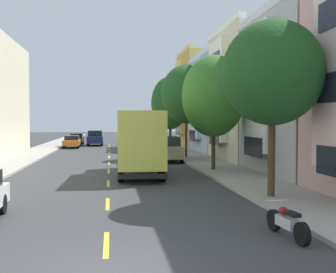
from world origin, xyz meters
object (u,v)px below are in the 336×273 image
Objects in this scene: street_tree_third at (186,94)px; parked_wagon_charcoal at (139,136)px; street_tree_second at (214,96)px; street_tree_farthest at (170,103)px; street_tree_nearest at (272,73)px; parked_hatchback_black at (76,139)px; parked_motorcycle at (287,222)px; parked_sedan_orange at (72,141)px; parked_suv_burgundy at (141,137)px; delivery_box_truck at (140,140)px; parked_suv_champagne at (167,148)px; moving_navy_sedan at (95,138)px.

street_tree_third is 1.62× the size of parked_wagon_charcoal.
street_tree_second is 18.04m from street_tree_farthest.
parked_hatchback_black is at bearing 105.25° from street_tree_nearest.
street_tree_nearest is at bearing 71.85° from parked_motorcycle.
parked_sedan_orange is at bearing 108.02° from street_tree_nearest.
parked_motorcycle is (-1.65, -23.07, -4.95)m from street_tree_third.
street_tree_third is at bearing -84.57° from parked_suv_burgundy.
street_tree_nearest is at bearing -71.98° from parked_sedan_orange.
street_tree_farthest is 16.90m from parked_hatchback_black.
parked_hatchback_black is 0.84× the size of parked_suv_burgundy.
street_tree_third is 11.75m from delivery_box_truck.
parked_suv_burgundy is at bearing 93.88° from street_tree_second.
delivery_box_truck is 26.07m from parked_sedan_orange.
street_tree_third is at bearing 48.98° from parked_suv_champagne.
street_tree_second is at bearing -74.35° from parked_suv_champagne.
moving_navy_sedan is (-6.20, -8.82, 0.18)m from parked_wagon_charcoal.
delivery_box_truck is 38.43m from parked_wagon_charcoal.
street_tree_second is 0.90× the size of delivery_box_truck.
street_tree_second reaches higher than parked_suv_champagne.
street_tree_nearest reaches higher than parked_suv_burgundy.
parked_sedan_orange is at bearing 150.81° from street_tree_farthest.
delivery_box_truck is at bearing -83.06° from moving_navy_sedan.
street_tree_farthest is at bearing -48.95° from parked_hatchback_black.
parked_hatchback_black is (-8.83, 23.54, -0.23)m from parked_suv_champagne.
street_tree_third reaches higher than parked_sedan_orange.
moving_navy_sedan is (-3.59, 29.50, -1.03)m from delivery_box_truck.
street_tree_farthest reaches higher than street_tree_third.
street_tree_nearest reaches higher than delivery_box_truck.
delivery_box_truck is (-4.61, -19.30, -3.01)m from street_tree_farthest.
street_tree_third is (0.00, 18.03, 0.38)m from street_tree_nearest.
street_tree_second is at bearing 15.37° from delivery_box_truck.
street_tree_third reaches higher than moving_navy_sedan.
delivery_box_truck is 32.24m from parked_hatchback_black.
delivery_box_truck is 3.78× the size of parked_motorcycle.
parked_sedan_orange is at bearing -123.94° from parked_wagon_charcoal.
parked_motorcycle is (-1.65, -5.04, -4.57)m from street_tree_nearest.
moving_navy_sedan is at bearing 106.19° from street_tree_second.
delivery_box_truck is at bearing 103.04° from parked_motorcycle.
parked_suv_burgundy is (-2.14, 22.57, -4.37)m from street_tree_third.
parked_motorcycle is at bearing -76.96° from delivery_box_truck.
parked_suv_champagne is at bearing -62.82° from parked_sedan_orange.
parked_wagon_charcoal is (-2.00, 46.07, -4.18)m from street_tree_nearest.
street_tree_farthest is 1.70× the size of parked_sedan_orange.
delivery_box_truck reaches higher than parked_wagon_charcoal.
delivery_box_truck is at bearing -93.90° from parked_wagon_charcoal.
parked_suv_burgundy is (-2.14, 31.59, -3.66)m from street_tree_second.
parked_hatchback_black is at bearing -142.56° from parked_wagon_charcoal.
moving_navy_sedan is (-8.20, 10.20, -4.05)m from street_tree_farthest.
parked_suv_burgundy is (8.59, 1.22, 0.23)m from parked_hatchback_black.
street_tree_farthest is at bearing 87.05° from parked_motorcycle.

